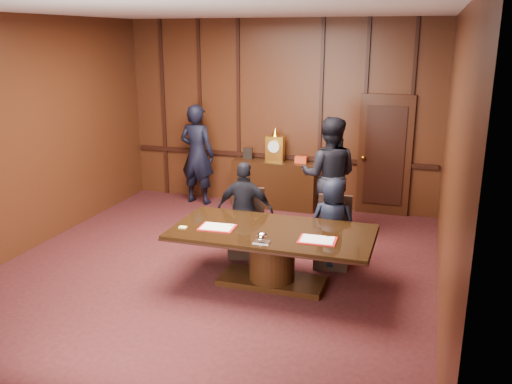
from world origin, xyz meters
TOP-DOWN VIEW (x-y plane):
  - room at (0.07, 0.14)m, footprint 7.00×7.04m
  - sideboard at (0.00, 3.26)m, footprint 1.60×0.45m
  - conference_table at (0.90, -0.01)m, footprint 2.62×1.32m
  - folder_left at (0.19, -0.15)m, footprint 0.48×0.36m
  - folder_right at (1.53, -0.20)m, footprint 0.47×0.35m
  - inkstand at (0.90, -0.46)m, footprint 0.20×0.14m
  - notepad at (-0.24, -0.29)m, footprint 0.10×0.07m
  - chair_left at (0.25, 0.86)m, footprint 0.55×0.55m
  - chair_right at (1.55, 0.86)m, footprint 0.51×0.51m
  - signatory_left at (0.25, 0.79)m, footprint 0.87×0.44m
  - signatory_right at (1.55, 0.79)m, footprint 0.66×0.45m
  - witness_left at (-1.52, 3.07)m, footprint 0.75×0.54m
  - witness_right at (1.23, 2.19)m, footprint 1.00×0.80m

SIDE VIEW (x-z plane):
  - chair_left at x=0.25m, z-range -0.20..0.79m
  - chair_right at x=1.55m, z-range -0.20..0.79m
  - sideboard at x=0.00m, z-range -0.28..1.26m
  - conference_table at x=0.90m, z-range 0.13..0.89m
  - signatory_right at x=1.55m, z-range 0.00..1.30m
  - signatory_left at x=0.25m, z-range 0.00..1.44m
  - notepad at x=-0.24m, z-range 0.76..0.77m
  - folder_left at x=0.19m, z-range 0.76..0.78m
  - folder_right at x=1.53m, z-range 0.76..0.78m
  - inkstand at x=0.90m, z-range 0.76..0.87m
  - witness_left at x=-1.52m, z-range 0.00..1.94m
  - witness_right at x=1.23m, z-range 0.00..1.95m
  - room at x=0.07m, z-range -0.03..3.47m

